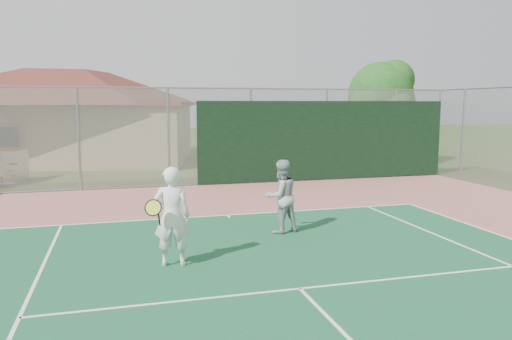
{
  "coord_description": "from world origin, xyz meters",
  "views": [
    {
      "loc": [
        -2.71,
        -0.77,
        2.95
      ],
      "look_at": [
        0.54,
        10.98,
        1.33
      ],
      "focal_mm": 35.0,
      "sensor_mm": 36.0,
      "label": 1
    }
  ],
  "objects_px": {
    "clubhouse": "(70,107)",
    "player_white_front": "(172,217)",
    "tree": "(382,96)",
    "player_grey_back": "(281,197)"
  },
  "relations": [
    {
      "from": "player_white_front",
      "to": "player_grey_back",
      "type": "xyz_separation_m",
      "value": [
        2.65,
        1.72,
        -0.08
      ]
    },
    {
      "from": "clubhouse",
      "to": "player_white_front",
      "type": "bearing_deg",
      "value": -67.8
    },
    {
      "from": "tree",
      "to": "player_grey_back",
      "type": "xyz_separation_m",
      "value": [
        -8.57,
        -10.72,
        -2.45
      ]
    },
    {
      "from": "clubhouse",
      "to": "tree",
      "type": "distance_m",
      "value": 15.56
    },
    {
      "from": "clubhouse",
      "to": "tree",
      "type": "relative_size",
      "value": 2.84
    },
    {
      "from": "clubhouse",
      "to": "player_white_front",
      "type": "distance_m",
      "value": 18.67
    },
    {
      "from": "tree",
      "to": "player_white_front",
      "type": "bearing_deg",
      "value": -132.03
    },
    {
      "from": "clubhouse",
      "to": "player_white_front",
      "type": "height_order",
      "value": "clubhouse"
    },
    {
      "from": "clubhouse",
      "to": "tree",
      "type": "height_order",
      "value": "clubhouse"
    },
    {
      "from": "player_grey_back",
      "to": "player_white_front",
      "type": "bearing_deg",
      "value": 17.95
    }
  ]
}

